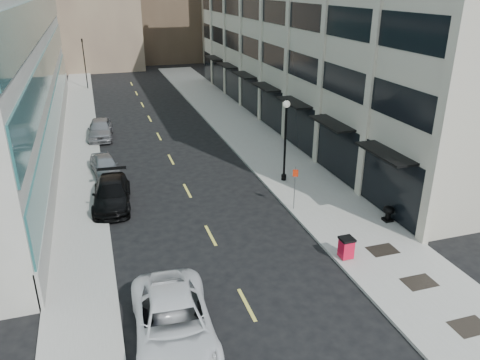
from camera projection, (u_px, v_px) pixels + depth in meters
ground at (264, 337)px, 17.43m from camera, size 160.00×160.00×0.00m
sidewalk_right at (265, 149)px, 37.06m from camera, size 5.00×80.00×0.15m
sidewalk_left at (80, 168)px, 33.15m from camera, size 3.00×80.00×0.15m
building_right at (337, 21)px, 42.37m from camera, size 15.30×46.50×18.25m
grate_near at (470, 327)px, 17.74m from camera, size 1.40×1.00×0.01m
grate_mid at (419, 282)px, 20.37m from camera, size 1.40×1.00×0.01m
grate_far at (383, 250)px, 22.83m from camera, size 1.40×1.00×0.01m
road_centerline at (178, 174)px, 32.36m from camera, size 0.15×68.20×0.01m
traffic_signal at (82, 42)px, 55.83m from camera, size 0.66×0.66×6.98m
car_white_van at (174, 323)px, 16.88m from camera, size 3.15×6.25×1.70m
car_black_pickup at (112, 194)px, 27.49m from camera, size 2.56×5.38×1.51m
car_silver_sedan at (105, 166)px, 31.88m from camera, size 2.17×4.32×1.41m
car_grey_sedan at (100, 129)px, 39.50m from camera, size 2.29×4.97×1.65m
trash_bin at (346, 247)px, 22.00m from camera, size 0.66×0.74×1.06m
lamppost at (285, 133)px, 29.75m from camera, size 0.45×0.45×5.46m
sign_post at (295, 182)px, 26.40m from camera, size 0.29×0.15×2.59m
urn_planter at (389, 212)px, 25.45m from camera, size 0.64×0.64×0.89m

